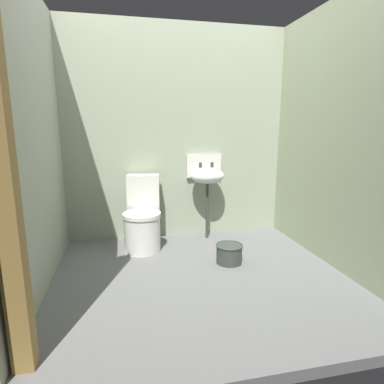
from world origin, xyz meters
name	(u,v)px	position (x,y,z in m)	size (l,w,h in m)	color
ground_plane	(198,277)	(0.00, 0.00, -0.04)	(2.97, 2.55, 0.08)	slate
wall_back	(177,134)	(0.00, 1.12, 1.22)	(2.97, 0.10, 2.45)	#949E85
wall_left	(30,138)	(-1.33, 0.10, 1.22)	(0.10, 2.35, 2.45)	#959D89
wall_right	(332,136)	(1.33, 0.10, 1.22)	(0.10, 2.35, 2.45)	#96A280
toilet_near_wall	(143,220)	(-0.45, 0.72, 0.32)	(0.46, 0.64, 0.78)	silver
sink	(207,175)	(0.32, 0.91, 0.75)	(0.42, 0.35, 0.99)	#363C36
bucket	(229,253)	(0.35, 0.15, 0.10)	(0.27, 0.27, 0.19)	#363C36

